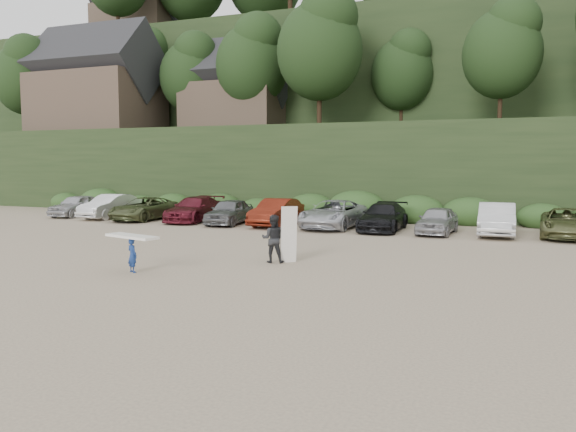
% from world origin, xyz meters
% --- Properties ---
extents(ground, '(120.00, 120.00, 0.00)m').
position_xyz_m(ground, '(0.00, 0.00, 0.00)').
color(ground, tan).
rests_on(ground, ground).
extents(hillside_backdrop, '(90.00, 41.50, 28.00)m').
position_xyz_m(hillside_backdrop, '(-0.26, 35.93, 11.22)').
color(hillside_backdrop, black).
rests_on(hillside_backdrop, ground).
extents(parked_cars, '(39.47, 5.75, 1.59)m').
position_xyz_m(parked_cars, '(2.17, 10.05, 0.74)').
color(parked_cars, '#B5B5BA').
rests_on(parked_cars, ground).
extents(child_surfer, '(2.11, 1.08, 1.22)m').
position_xyz_m(child_surfer, '(-1.88, -3.99, 0.83)').
color(child_surfer, navy).
rests_on(child_surfer, ground).
extents(adult_surfer, '(1.34, 0.84, 2.02)m').
position_xyz_m(adult_surfer, '(1.72, -0.67, 0.87)').
color(adult_surfer, black).
rests_on(adult_surfer, ground).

